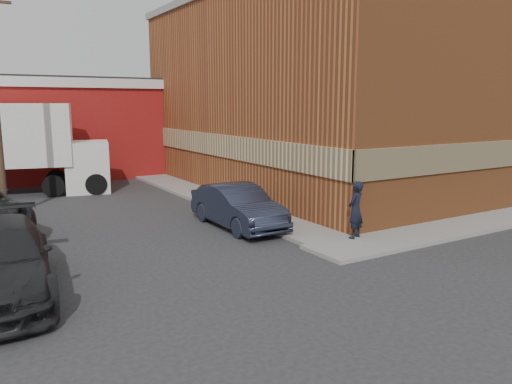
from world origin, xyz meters
TOP-DOWN VIEW (x-y plane):
  - ground at (0.00, 0.00)m, footprint 90.00×90.00m
  - brick_building at (8.50, 9.00)m, footprint 14.25×18.25m
  - sidewalk_south at (7.50, -0.90)m, footprint 16.00×1.80m
  - sidewalk_west at (0.60, 9.00)m, footprint 1.80×18.00m
  - warehouse at (-6.00, 20.00)m, footprint 16.30×8.30m
  - man at (1.40, -0.25)m, footprint 0.76×0.64m
  - sedan at (-0.80, 3.19)m, footprint 1.55×4.44m
  - box_truck at (-6.51, 13.86)m, footprint 8.84×4.33m

SIDE VIEW (x-z plane):
  - ground at x=0.00m, z-range 0.00..0.00m
  - sidewalk_south at x=7.50m, z-range 0.00..0.12m
  - sidewalk_west at x=0.60m, z-range 0.00..0.12m
  - sedan at x=-0.80m, z-range 0.00..1.46m
  - man at x=1.40m, z-range 0.12..1.88m
  - box_truck at x=-6.51m, z-range 0.32..4.52m
  - warehouse at x=-6.00m, z-range 0.01..5.61m
  - brick_building at x=8.50m, z-range 0.00..9.36m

